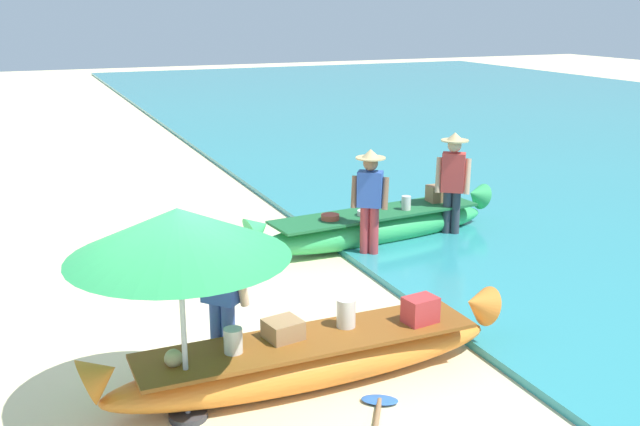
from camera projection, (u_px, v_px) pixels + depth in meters
ground_plane at (181, 377)px, 7.58m from camera, size 80.00×80.00×0.00m
boat_orange_foreground at (310, 358)px, 7.36m from camera, size 4.44×0.79×0.80m
boat_green_midground at (376, 226)px, 11.70m from camera, size 4.51×1.16×0.83m
person_vendor_hatted at (370, 197)px, 10.82m from camera, size 0.56×0.47×1.69m
person_tourist_customer at (221, 294)px, 7.33m from camera, size 0.51×0.54×1.62m
person_vendor_assistant at (453, 178)px, 11.80m from camera, size 0.56×0.50×1.76m
patio_umbrella_large at (178, 234)px, 6.33m from camera, size 1.96×1.96×2.02m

